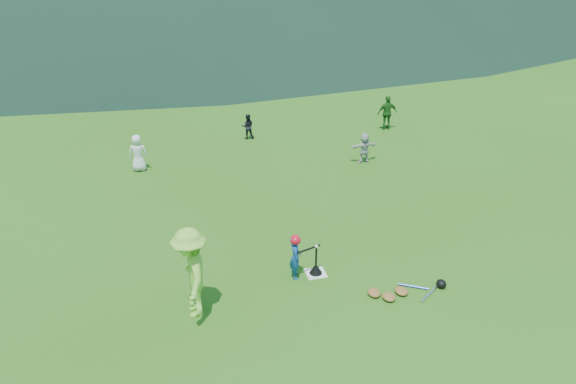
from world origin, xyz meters
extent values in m
plane|color=#2A5313|center=(0.00, 0.00, 0.00)|extent=(120.00, 120.00, 0.00)
cube|color=silver|center=(0.00, 0.00, 0.01)|extent=(0.45, 0.45, 0.02)
sphere|color=white|center=(0.00, 0.00, 0.74)|extent=(0.08, 0.08, 0.08)
imported|color=#154391|center=(-0.49, 0.01, 0.53)|extent=(0.31, 0.42, 1.06)
imported|color=#83CC3C|center=(-2.86, -0.69, 0.99)|extent=(0.79, 1.31, 1.98)
imported|color=white|center=(-3.76, 7.00, 0.60)|extent=(0.64, 0.47, 1.20)
imported|color=black|center=(0.17, 8.90, 0.47)|extent=(0.51, 0.43, 0.94)
imported|color=#1E5C1B|center=(5.49, 8.50, 0.66)|extent=(0.78, 0.33, 1.32)
imported|color=#B9B9B9|center=(3.47, 5.77, 0.51)|extent=(0.96, 0.33, 1.02)
cone|color=black|center=(0.00, 0.00, 0.11)|extent=(0.30, 0.30, 0.18)
cylinder|color=black|center=(0.00, 0.00, 0.45)|extent=(0.04, 0.04, 0.50)
ellipsoid|color=red|center=(-0.49, 0.01, 0.98)|extent=(0.24, 0.26, 0.22)
cylinder|color=black|center=(-0.19, -0.01, 0.70)|extent=(0.61, 0.21, 0.07)
ellipsoid|color=olive|center=(1.24, -1.32, 0.06)|extent=(0.28, 0.34, 0.13)
ellipsoid|color=olive|center=(1.59, -1.20, 0.06)|extent=(0.28, 0.34, 0.13)
ellipsoid|color=olive|center=(0.99, -1.10, 0.06)|extent=(0.28, 0.34, 0.13)
cylinder|color=silver|center=(2.14, -1.42, 0.03)|extent=(0.62, 0.46, 0.06)
cylinder|color=#263FA5|center=(1.94, -1.07, 0.03)|extent=(0.61, 0.40, 0.05)
ellipsoid|color=black|center=(2.54, -1.22, 0.09)|extent=(0.22, 0.24, 0.19)
cube|color=gray|center=(0.00, 28.00, 0.60)|extent=(70.00, 0.03, 1.20)
cube|color=yellow|center=(0.00, 28.00, 1.24)|extent=(70.00, 0.08, 0.08)
cylinder|color=gray|center=(0.00, 28.00, 0.60)|extent=(0.07, 0.07, 1.30)
cylinder|color=#382314|center=(-3.20, 32.00, 1.61)|extent=(0.56, 0.56, 3.22)
camera|label=1|loc=(-3.37, -10.21, 7.48)|focal=35.00mm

